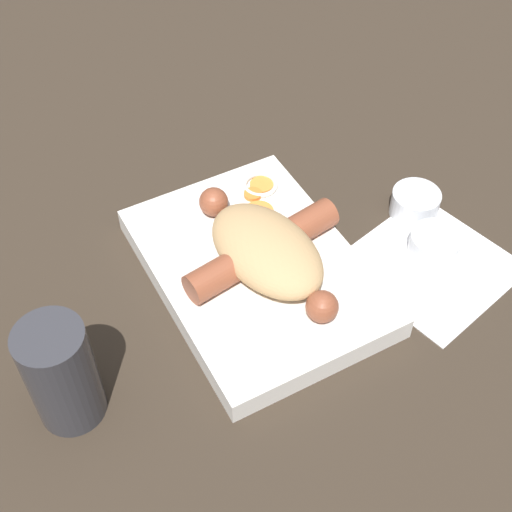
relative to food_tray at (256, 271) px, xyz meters
The scene contains 9 objects.
ground_plane 0.01m from the food_tray, ahead, with size 3.00×3.00×0.00m, color #33281E.
food_tray is the anchor object (origin of this frame).
bread_roll 0.04m from the food_tray, 130.97° to the right, with size 0.15×0.11×0.04m.
sausage 0.03m from the food_tray, 107.16° to the right, with size 0.21×0.18×0.03m.
pickled_veggies 0.10m from the food_tray, 30.60° to the right, with size 0.07×0.06×0.01m.
napkin 0.19m from the food_tray, 112.75° to the right, with size 0.18×0.18×0.00m.
condiment_cup_near 0.19m from the food_tray, 108.61° to the right, with size 0.05×0.05×0.03m.
condiment_cup_far 0.20m from the food_tray, 90.14° to the right, with size 0.05×0.05×0.03m.
drink_glass 0.23m from the food_tray, 103.83° to the left, with size 0.06×0.06×0.11m.
Camera 1 is at (-0.42, 0.23, 0.58)m, focal length 50.00 mm.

